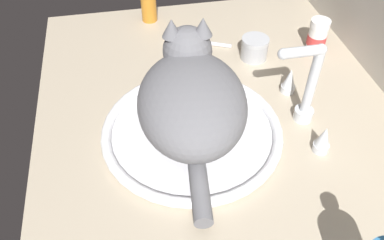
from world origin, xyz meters
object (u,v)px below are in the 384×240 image
(metal_jar, at_px, (255,48))
(pill_bottle, at_px, (317,36))
(amber_bottle, at_px, (148,3))
(sink_basin, at_px, (192,131))
(faucet, at_px, (306,94))
(cat, at_px, (191,94))
(toothbrush, at_px, (196,41))

(metal_jar, relative_size, pill_bottle, 0.83)
(metal_jar, relative_size, amber_bottle, 0.61)
(sink_basin, xyz_separation_m, amber_bottle, (-0.46, -0.03, 0.04))
(sink_basin, relative_size, amber_bottle, 3.31)
(faucet, bearing_deg, cat, -94.53)
(faucet, relative_size, amber_bottle, 1.91)
(pill_bottle, bearing_deg, cat, -58.93)
(cat, bearing_deg, amber_bottle, -175.42)
(pill_bottle, relative_size, toothbrush, 0.49)
(sink_basin, bearing_deg, pill_bottle, 122.97)
(sink_basin, xyz_separation_m, pill_bottle, (-0.24, 0.37, 0.03))
(cat, relative_size, pill_bottle, 4.86)
(faucet, xyz_separation_m, cat, (-0.02, -0.23, 0.02))
(sink_basin, distance_m, pill_bottle, 0.44)
(faucet, height_order, amber_bottle, faucet)
(toothbrush, bearing_deg, pill_bottle, 74.70)
(amber_bottle, bearing_deg, pill_bottle, 61.32)
(pill_bottle, bearing_deg, sink_basin, -57.03)
(faucet, bearing_deg, sink_basin, -90.00)
(faucet, height_order, metal_jar, faucet)
(faucet, relative_size, toothbrush, 1.27)
(cat, height_order, metal_jar, cat)
(toothbrush, bearing_deg, cat, -13.18)
(cat, height_order, amber_bottle, cat)
(sink_basin, xyz_separation_m, faucet, (0.00, 0.23, 0.06))
(faucet, height_order, cat, cat)
(faucet, xyz_separation_m, pill_bottle, (-0.24, 0.14, -0.03))
(cat, distance_m, pill_bottle, 0.43)
(sink_basin, height_order, pill_bottle, pill_bottle)
(pill_bottle, distance_m, amber_bottle, 0.46)
(sink_basin, height_order, faucet, faucet)
(pill_bottle, distance_m, toothbrush, 0.31)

